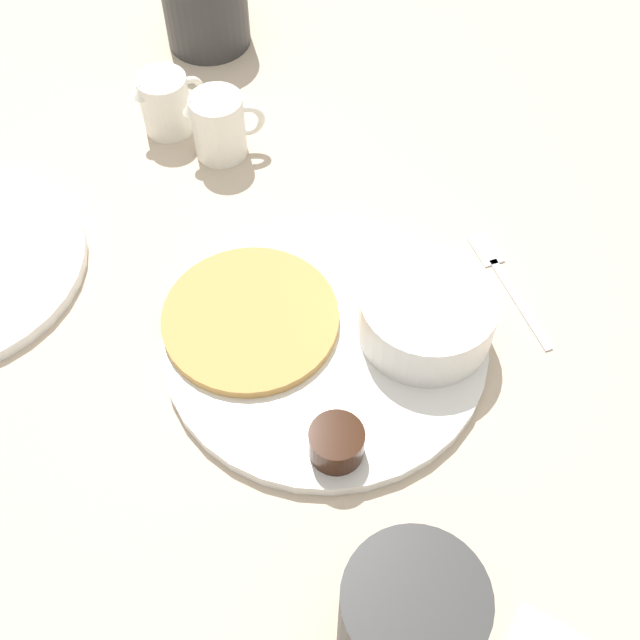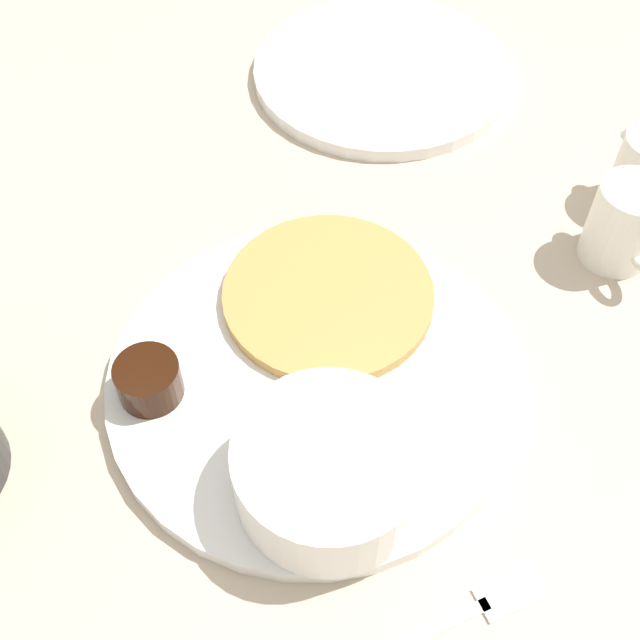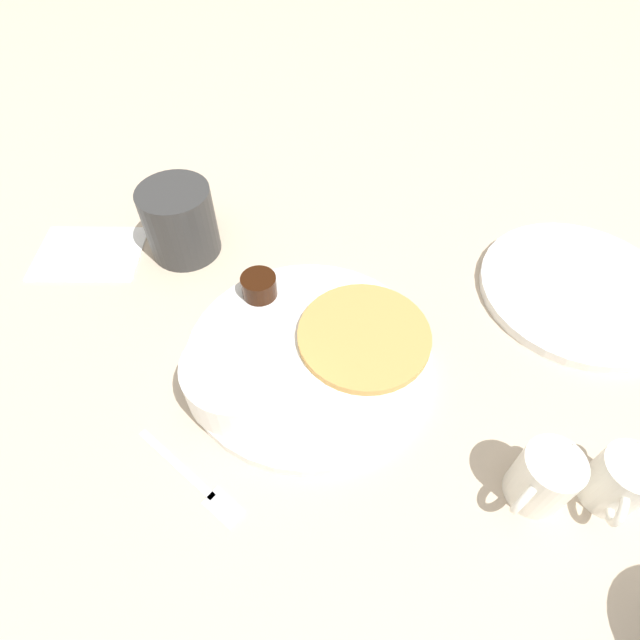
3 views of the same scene
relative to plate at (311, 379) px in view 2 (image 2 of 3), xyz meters
name	(u,v)px [view 2 (image 2 of 3)]	position (x,y,z in m)	size (l,w,h in m)	color
ground_plane	(311,384)	(0.00, 0.00, -0.01)	(4.00, 4.00, 0.00)	#C6B299
plate	(311,379)	(0.00, 0.00, 0.00)	(0.26, 0.26, 0.01)	white
pancake_stack	(328,295)	(-0.06, -0.01, 0.01)	(0.15, 0.15, 0.01)	tan
bowl	(329,468)	(0.07, 0.03, 0.03)	(0.11, 0.11, 0.05)	white
syrup_cup	(149,380)	(0.04, -0.09, 0.02)	(0.04, 0.04, 0.03)	black
butter_ramekin	(305,505)	(0.09, 0.03, 0.02)	(0.05, 0.05, 0.05)	white
creamer_pitcher_near	(625,223)	(-0.17, 0.18, 0.03)	(0.07, 0.05, 0.07)	white
fork	(459,616)	(0.12, 0.12, 0.00)	(0.10, 0.11, 0.00)	silver
far_plate	(382,72)	(-0.33, -0.04, 0.00)	(0.23, 0.23, 0.01)	white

